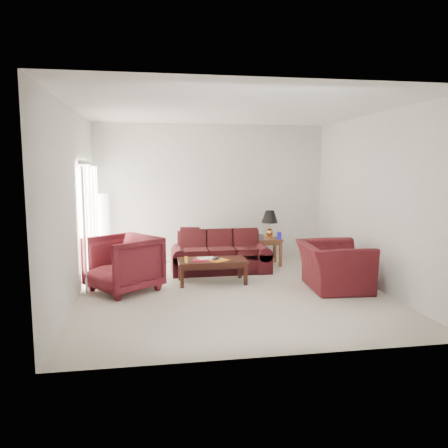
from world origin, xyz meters
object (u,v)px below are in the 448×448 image
sofa (221,252)px  end_table (268,251)px  coffee_table (212,271)px  armchair_right (334,266)px  floor_lamp (104,231)px  armchair_left (123,264)px

sofa → end_table: 1.21m
sofa → end_table: size_ratio=3.40×
end_table → coffee_table: size_ratio=0.47×
end_table → armchair_right: (0.63, -1.99, 0.11)m
sofa → floor_lamp: 2.45m
floor_lamp → coffee_table: size_ratio=1.27×
sofa → coffee_table: sofa is taller
floor_lamp → coffee_table: 2.59m
floor_lamp → end_table: bearing=-4.0°
armchair_left → armchair_right: armchair_left is taller
sofa → floor_lamp: (-2.31, 0.72, 0.38)m
floor_lamp → armchair_right: (4.05, -2.22, -0.38)m
floor_lamp → armchair_left: (0.48, -1.80, -0.31)m
armchair_left → coffee_table: (1.55, 0.29, -0.26)m
sofa → coffee_table: 0.85m
armchair_right → coffee_table: 2.14m
floor_lamp → armchair_right: 4.63m
end_table → coffee_table: (-1.38, -1.27, -0.07)m
armchair_right → sofa: bearing=53.0°
end_table → floor_lamp: (-3.42, 0.24, 0.50)m
sofa → armchair_left: armchair_left is taller
sofa → end_table: bearing=20.8°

